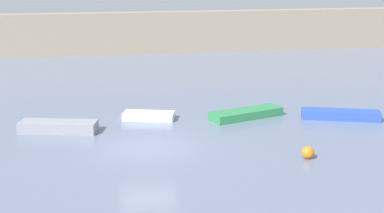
{
  "coord_description": "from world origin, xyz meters",
  "views": [
    {
      "loc": [
        -2.33,
        -24.15,
        8.23
      ],
      "look_at": [
        2.74,
        4.0,
        0.73
      ],
      "focal_mm": 53.91,
      "sensor_mm": 36.0,
      "label": 1
    }
  ],
  "objects": [
    {
      "name": "rowboat_white",
      "position": [
        0.56,
        4.55,
        0.19
      ],
      "size": [
        2.82,
        1.77,
        0.37
      ],
      "primitive_type": "cube",
      "rotation": [
        0.0,
        0.0,
        -0.29
      ],
      "color": "white",
      "rests_on": "ground_plane"
    },
    {
      "name": "mooring_buoy",
      "position": [
        6.48,
        -2.59,
        0.27
      ],
      "size": [
        0.53,
        0.53,
        0.53
      ],
      "primitive_type": "sphere",
      "color": "orange",
      "rests_on": "ground_plane"
    },
    {
      "name": "rowboat_green",
      "position": [
        5.61,
        3.94,
        0.22
      ],
      "size": [
        4.14,
        2.41,
        0.43
      ],
      "primitive_type": "cube",
      "rotation": [
        0.0,
        0.0,
        0.33
      ],
      "color": "#2D7F47",
      "rests_on": "ground_plane"
    },
    {
      "name": "ground_plane",
      "position": [
        0.0,
        0.0,
        0.0
      ],
      "size": [
        120.0,
        120.0,
        0.0
      ],
      "primitive_type": "plane",
      "color": "slate"
    },
    {
      "name": "embankment_wall",
      "position": [
        0.0,
        25.57,
        1.78
      ],
      "size": [
        80.0,
        1.2,
        3.55
      ],
      "primitive_type": "cube",
      "color": "gray",
      "rests_on": "ground_plane"
    },
    {
      "name": "rowboat_grey",
      "position": [
        -3.97,
        3.11,
        0.26
      ],
      "size": [
        3.86,
        1.98,
        0.52
      ],
      "primitive_type": "cube",
      "rotation": [
        0.0,
        0.0,
        -0.24
      ],
      "color": "gray",
      "rests_on": "ground_plane"
    },
    {
      "name": "rowboat_blue",
      "position": [
        10.37,
        2.82,
        0.24
      ],
      "size": [
        4.07,
        2.16,
        0.47
      ],
      "primitive_type": "cube",
      "rotation": [
        0.0,
        0.0,
        -0.32
      ],
      "color": "#2B4CAD",
      "rests_on": "ground_plane"
    }
  ]
}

